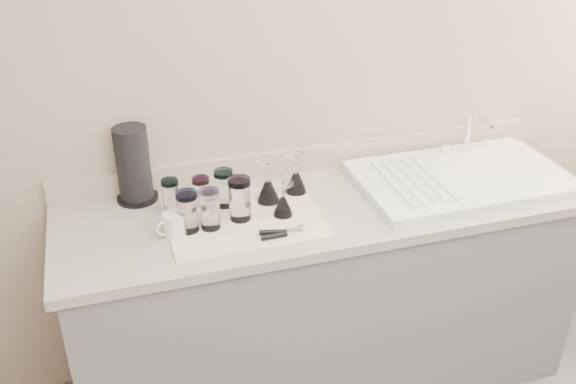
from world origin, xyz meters
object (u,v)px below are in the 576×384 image
object	(u,v)px
white_mug	(174,224)
paper_towel_roll	(134,165)
tumbler_magenta	(188,211)
sink_unit	(460,177)
tumbler_cyan	(202,193)
goblet_back_right	(296,180)
tumbler_purple	(224,188)
can_opener	(282,233)
tumbler_lavender	(240,199)
tumbler_teal	(171,195)
goblet_front_left	(283,204)
tumbler_blue	(210,209)
goblet_back_left	(268,188)

from	to	relation	value
white_mug	paper_towel_roll	xyz separation A→B (m)	(-0.10, 0.29, 0.10)
tumbler_magenta	white_mug	size ratio (longest dim) A/B	1.22
sink_unit	tumbler_cyan	distance (m)	1.03
goblet_back_right	paper_towel_roll	world-z (taller)	paper_towel_roll
tumbler_purple	goblet_back_right	size ratio (longest dim) A/B	0.94
can_opener	paper_towel_roll	xyz separation A→B (m)	(-0.45, 0.42, 0.13)
tumbler_lavender	tumbler_purple	bearing A→B (deg)	106.78
tumbler_teal	can_opener	size ratio (longest dim) A/B	0.83
goblet_front_left	can_opener	distance (m)	0.15
tumbler_magenta	can_opener	bearing A→B (deg)	-23.26
paper_towel_roll	can_opener	bearing A→B (deg)	-43.02
sink_unit	tumbler_magenta	bearing A→B (deg)	-177.13
tumbler_teal	tumbler_blue	distance (m)	0.19
tumbler_cyan	goblet_front_left	distance (m)	0.30
tumbler_teal	sink_unit	bearing A→B (deg)	-4.89
tumbler_blue	goblet_front_left	size ratio (longest dim) A/B	1.10
tumbler_cyan	paper_towel_roll	world-z (taller)	paper_towel_roll
tumbler_magenta	white_mug	xyz separation A→B (m)	(-0.05, -0.00, -0.04)
tumbler_purple	tumbler_blue	world-z (taller)	tumbler_blue
white_mug	paper_towel_roll	world-z (taller)	paper_towel_roll
tumbler_purple	paper_towel_roll	bearing A→B (deg)	152.86
goblet_back_right	paper_towel_roll	bearing A→B (deg)	167.30
tumbler_purple	goblet_front_left	bearing A→B (deg)	-34.40
tumbler_purple	tumbler_blue	bearing A→B (deg)	-120.06
tumbler_lavender	white_mug	size ratio (longest dim) A/B	1.31
tumbler_purple	tumbler_cyan	bearing A→B (deg)	-178.54
tumbler_lavender	goblet_back_left	world-z (taller)	tumbler_lavender
tumbler_cyan	tumbler_purple	xyz separation A→B (m)	(0.08, 0.00, 0.01)
tumbler_cyan	goblet_back_left	bearing A→B (deg)	-3.28
tumbler_lavender	white_mug	xyz separation A→B (m)	(-0.24, -0.03, -0.05)
sink_unit	goblet_back_left	size ratio (longest dim) A/B	5.15
goblet_front_left	can_opener	xyz separation A→B (m)	(-0.04, -0.13, -0.04)
goblet_back_right	white_mug	world-z (taller)	goblet_back_right
tumbler_purple	goblet_back_left	bearing A→B (deg)	-5.71
tumbler_cyan	paper_towel_roll	bearing A→B (deg)	144.32
tumbler_cyan	tumbler_magenta	world-z (taller)	tumbler_magenta
tumbler_blue	white_mug	xyz separation A→B (m)	(-0.13, 0.00, -0.04)
goblet_front_left	white_mug	bearing A→B (deg)	-178.97
tumbler_cyan	tumbler_lavender	distance (m)	0.16
sink_unit	can_opener	size ratio (longest dim) A/B	5.38
tumbler_teal	tumbler_lavender	size ratio (longest dim) A/B	0.79
goblet_back_right	tumbler_blue	bearing A→B (deg)	-156.10
goblet_back_left	can_opener	distance (m)	0.25
tumbler_lavender	goblet_back_right	bearing A→B (deg)	28.05
tumbler_purple	tumbler_magenta	distance (m)	0.21
goblet_back_right	can_opener	world-z (taller)	goblet_back_right
tumbler_lavender	paper_towel_roll	xyz separation A→B (m)	(-0.34, 0.27, 0.05)
tumbler_cyan	can_opener	size ratio (longest dim) A/B	0.84
tumbler_blue	white_mug	distance (m)	0.13
tumbler_cyan	goblet_back_left	distance (m)	0.25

